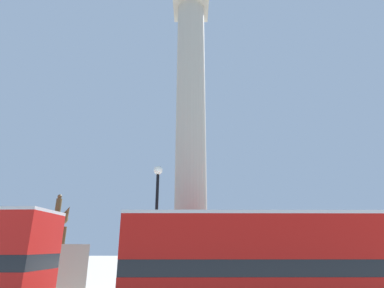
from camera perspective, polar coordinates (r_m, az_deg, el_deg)
The scene contains 4 objects.
monument_column at distance 18.25m, azimuth 0.00°, elevation -3.88°, with size 5.54×5.54×21.38m.
bus_a at distance 12.21m, azimuth 15.29°, elevation -21.48°, with size 10.85×2.77×4.23m.
equestrian_statue at distance 21.72m, azimuth -25.24°, elevation -20.56°, with size 4.67×4.39×6.30m.
street_lamp at distance 13.82m, azimuth -6.65°, elevation -16.15°, with size 0.42×0.42×6.62m.
Camera 1 is at (0.08, -17.61, 2.99)m, focal length 28.00 mm.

